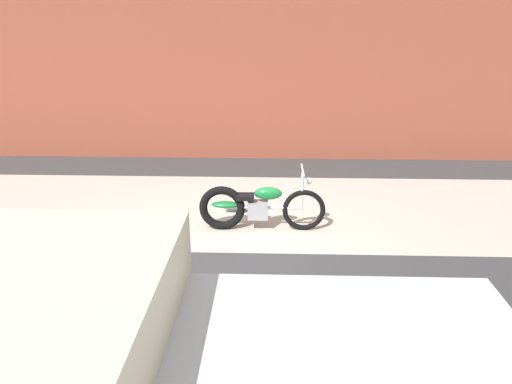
{
  "coord_description": "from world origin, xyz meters",
  "views": [
    {
      "loc": [
        0.52,
        -6.45,
        3.3
      ],
      "look_at": [
        0.29,
        0.54,
        0.75
      ],
      "focal_mm": 34.8,
      "sensor_mm": 36.0,
      "label": 1
    }
  ],
  "objects": [
    {
      "name": "sidewalk_slab",
      "position": [
        0.0,
        1.75,
        0.0
      ],
      "size": [
        36.0,
        3.5,
        0.01
      ],
      "primitive_type": "cube",
      "color": "#B2ADA3",
      "rests_on": "ground"
    },
    {
      "name": "ground_plane",
      "position": [
        0.0,
        0.0,
        0.0
      ],
      "size": [
        80.0,
        80.0,
        0.0
      ],
      "primitive_type": "plane",
      "color": "#38383A"
    },
    {
      "name": "motorcycle_green",
      "position": [
        0.23,
        0.84,
        0.4
      ],
      "size": [
        2.01,
        0.58,
        1.03
      ],
      "rotation": [
        0.0,
        0.0,
        0.01
      ],
      "color": "black",
      "rests_on": "ground"
    },
    {
      "name": "brick_building_wall",
      "position": [
        0.0,
        5.2,
        2.39
      ],
      "size": [
        36.0,
        0.5,
        4.78
      ],
      "primitive_type": "cube",
      "color": "brown",
      "rests_on": "ground"
    }
  ]
}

